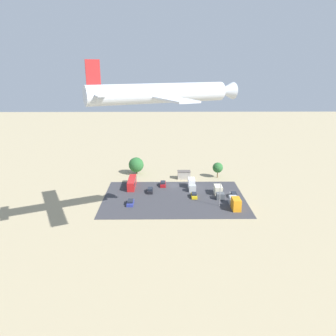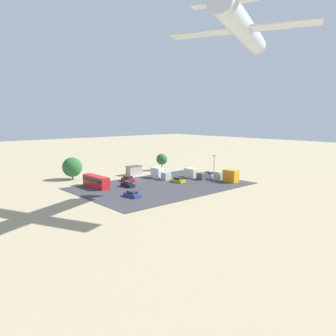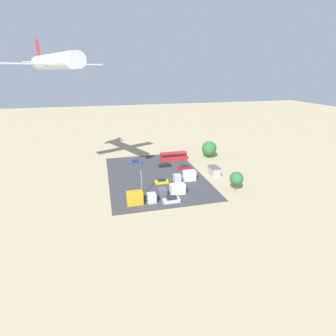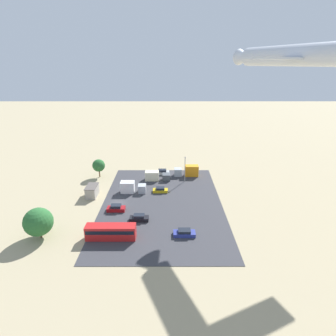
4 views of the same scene
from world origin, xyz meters
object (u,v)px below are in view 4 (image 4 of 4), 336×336
(parked_truck_1, at_px, (156,176))
(bus, at_px, (111,231))
(parked_car_2, at_px, (184,233))
(parked_truck_0, at_px, (188,171))
(parked_car_3, at_px, (116,208))
(parked_truck_2, at_px, (132,187))
(parked_car_1, at_px, (162,172))
(shed_building, at_px, (92,191))
(parked_car_4, at_px, (139,218))
(parked_car_0, at_px, (160,190))
(airplane, at_px, (295,55))

(parked_truck_1, bearing_deg, bus, -15.45)
(parked_car_2, distance_m, parked_truck_0, 32.24)
(parked_car_3, relative_size, parked_truck_2, 0.63)
(parked_car_1, relative_size, parked_truck_1, 0.60)
(parked_car_3, distance_m, parked_truck_1, 20.75)
(shed_building, distance_m, parked_truck_0, 30.80)
(shed_building, distance_m, parked_car_2, 30.42)
(parked_car_4, bearing_deg, parked_car_0, -17.40)
(airplane, bearing_deg, parked_truck_0, 107.97)
(parked_car_0, distance_m, parked_car_4, 15.31)
(parked_car_2, xyz_separation_m, parked_car_3, (-10.12, -16.42, 0.09))
(parked_car_4, bearing_deg, shed_building, 49.02)
(parked_car_3, distance_m, parked_truck_2, 10.47)
(parked_truck_0, relative_size, parked_truck_2, 1.09)
(parked_car_0, xyz_separation_m, parked_car_3, (10.24, -10.76, 0.09))
(parked_car_0, height_order, airplane, airplane)
(parked_car_3, distance_m, parked_car_4, 7.57)
(parked_car_1, distance_m, parked_car_3, 25.78)
(parked_car_0, xyz_separation_m, airplane, (9.37, 27.87, 35.08))
(shed_building, distance_m, parked_truck_1, 20.24)
(parked_car_1, distance_m, parked_truck_2, 15.67)
(airplane, bearing_deg, parked_car_3, 156.93)
(parked_truck_0, bearing_deg, airplane, -137.68)
(bus, bearing_deg, parked_car_3, -174.75)
(parked_truck_0, distance_m, airplane, 44.43)
(parked_truck_2, bearing_deg, airplane, 75.61)
(parked_car_2, bearing_deg, parked_truck_2, 34.27)
(shed_building, distance_m, parked_car_0, 18.94)
(parked_truck_2, distance_m, airplane, 50.50)
(shed_building, distance_m, airplane, 58.29)
(airplane, bearing_deg, parked_truck_2, 141.27)
(parked_truck_0, xyz_separation_m, airplane, (21.09, 19.21, 34.07))
(parked_truck_0, bearing_deg, parked_car_4, 153.31)
(parked_truck_1, height_order, airplane, airplane)
(parked_car_0, relative_size, parked_truck_1, 0.54)
(parked_car_4, relative_size, parked_truck_1, 0.57)
(parked_car_1, height_order, parked_car_3, parked_car_1)
(shed_building, relative_size, parked_car_3, 1.12)
(parked_car_1, xyz_separation_m, parked_car_4, (27.66, -4.88, -0.04))
(parked_car_2, relative_size, parked_car_3, 1.06)
(parked_truck_2, bearing_deg, parked_car_3, -14.66)
(parked_car_2, relative_size, parked_truck_0, 0.61)
(parked_car_0, bearing_deg, parked_car_4, 162.60)
(bus, relative_size, parked_truck_0, 1.34)
(bus, bearing_deg, parked_car_0, 155.43)
(parked_car_0, xyz_separation_m, parked_truck_2, (0.14, -8.12, 0.89))
(parked_car_0, height_order, parked_car_1, parked_car_1)
(parked_car_4, relative_size, airplane, 0.13)
(parked_car_0, relative_size, parked_truck_2, 0.59)
(airplane, bearing_deg, parked_car_1, 116.53)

